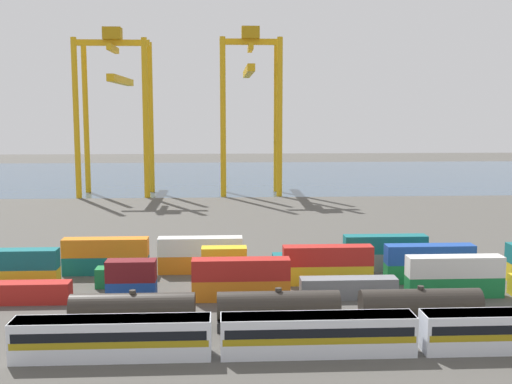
{
  "coord_description": "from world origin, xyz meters",
  "views": [
    {
      "loc": [
        -1.16,
        -81.34,
        23.57
      ],
      "look_at": [
        4.88,
        34.63,
        8.18
      ],
      "focal_mm": 44.35,
      "sensor_mm": 36.0,
      "label": 1
    }
  ],
  "objects_px": {
    "passenger_train": "(318,333)",
    "freight_tank_row": "(278,309)",
    "shipping_container_14": "(327,274)",
    "gantry_crane_west": "(116,95)",
    "shipping_container_1": "(132,291)",
    "shipping_container_11": "(119,277)",
    "shipping_container_16": "(429,273)",
    "shipping_container_21": "(106,265)",
    "shipping_container_23": "(200,264)",
    "gantry_crane_central": "(250,92)"
  },
  "relations": [
    {
      "from": "freight_tank_row",
      "to": "gantry_crane_central",
      "type": "height_order",
      "value": "gantry_crane_central"
    },
    {
      "from": "shipping_container_11",
      "to": "gantry_crane_west",
      "type": "bearing_deg",
      "value": 99.24
    },
    {
      "from": "passenger_train",
      "to": "shipping_container_23",
      "type": "bearing_deg",
      "value": 111.57
    },
    {
      "from": "passenger_train",
      "to": "shipping_container_16",
      "type": "height_order",
      "value": "passenger_train"
    },
    {
      "from": "gantry_crane_west",
      "to": "gantry_crane_central",
      "type": "bearing_deg",
      "value": 0.53
    },
    {
      "from": "passenger_train",
      "to": "gantry_crane_central",
      "type": "xyz_separation_m",
      "value": [
        -1.42,
        118.88,
        25.87
      ]
    },
    {
      "from": "gantry_crane_central",
      "to": "passenger_train",
      "type": "bearing_deg",
      "value": -89.31
    },
    {
      "from": "shipping_container_16",
      "to": "gantry_crane_central",
      "type": "bearing_deg",
      "value": 102.23
    },
    {
      "from": "freight_tank_row",
      "to": "passenger_train",
      "type": "bearing_deg",
      "value": -66.54
    },
    {
      "from": "shipping_container_1",
      "to": "shipping_container_23",
      "type": "relative_size",
      "value": 0.5
    },
    {
      "from": "shipping_container_1",
      "to": "shipping_container_14",
      "type": "relative_size",
      "value": 0.5
    },
    {
      "from": "shipping_container_11",
      "to": "passenger_train",
      "type": "bearing_deg",
      "value": -47.0
    },
    {
      "from": "shipping_container_1",
      "to": "passenger_train",
      "type": "bearing_deg",
      "value": -41.36
    },
    {
      "from": "freight_tank_row",
      "to": "shipping_container_16",
      "type": "distance_m",
      "value": 28.13
    },
    {
      "from": "shipping_container_21",
      "to": "freight_tank_row",
      "type": "bearing_deg",
      "value": -46.57
    },
    {
      "from": "passenger_train",
      "to": "freight_tank_row",
      "type": "relative_size",
      "value": 1.31
    },
    {
      "from": "shipping_container_21",
      "to": "gantry_crane_central",
      "type": "bearing_deg",
      "value": 74.41
    },
    {
      "from": "freight_tank_row",
      "to": "shipping_container_1",
      "type": "xyz_separation_m",
      "value": [
        -17.16,
        10.58,
        -0.84
      ]
    },
    {
      "from": "passenger_train",
      "to": "freight_tank_row",
      "type": "height_order",
      "value": "freight_tank_row"
    },
    {
      "from": "shipping_container_11",
      "to": "gantry_crane_central",
      "type": "bearing_deg",
      "value": 77.15
    },
    {
      "from": "shipping_container_1",
      "to": "shipping_container_11",
      "type": "distance_m",
      "value": 7.17
    },
    {
      "from": "shipping_container_11",
      "to": "shipping_container_21",
      "type": "xyz_separation_m",
      "value": [
        -2.93,
        6.69,
        0.0
      ]
    },
    {
      "from": "shipping_container_21",
      "to": "gantry_crane_west",
      "type": "relative_size",
      "value": 0.27
    },
    {
      "from": "shipping_container_1",
      "to": "shipping_container_16",
      "type": "xyz_separation_m",
      "value": [
        39.35,
        6.69,
        0.0
      ]
    },
    {
      "from": "shipping_container_1",
      "to": "shipping_container_23",
      "type": "xyz_separation_m",
      "value": [
        7.97,
        13.38,
        0.0
      ]
    },
    {
      "from": "shipping_container_14",
      "to": "shipping_container_11",
      "type": "bearing_deg",
      "value": 180.0
    },
    {
      "from": "shipping_container_16",
      "to": "shipping_container_21",
      "type": "height_order",
      "value": "same"
    },
    {
      "from": "shipping_container_1",
      "to": "shipping_container_23",
      "type": "height_order",
      "value": "same"
    },
    {
      "from": "freight_tank_row",
      "to": "gantry_crane_west",
      "type": "xyz_separation_m",
      "value": [
        -35.04,
        111.21,
        25.18
      ]
    },
    {
      "from": "shipping_container_21",
      "to": "gantry_crane_west",
      "type": "height_order",
      "value": "gantry_crane_west"
    },
    {
      "from": "shipping_container_11",
      "to": "shipping_container_14",
      "type": "bearing_deg",
      "value": 0.0
    },
    {
      "from": "freight_tank_row",
      "to": "gantry_crane_central",
      "type": "xyz_separation_m",
      "value": [
        1.75,
        111.56,
        25.87
      ]
    },
    {
      "from": "passenger_train",
      "to": "gantry_crane_west",
      "type": "bearing_deg",
      "value": 107.87
    },
    {
      "from": "shipping_container_23",
      "to": "gantry_crane_west",
      "type": "bearing_deg",
      "value": 106.5
    },
    {
      "from": "shipping_container_23",
      "to": "gantry_crane_west",
      "type": "distance_m",
      "value": 94.65
    },
    {
      "from": "shipping_container_11",
      "to": "freight_tank_row",
      "type": "bearing_deg",
      "value": -41.16
    },
    {
      "from": "passenger_train",
      "to": "shipping_container_14",
      "type": "xyz_separation_m",
      "value": [
        5.03,
        24.6,
        -0.84
      ]
    },
    {
      "from": "gantry_crane_west",
      "to": "shipping_container_21",
      "type": "bearing_deg",
      "value": -81.94
    },
    {
      "from": "shipping_container_14",
      "to": "shipping_container_23",
      "type": "distance_m",
      "value": 18.64
    },
    {
      "from": "shipping_container_16",
      "to": "shipping_container_1",
      "type": "bearing_deg",
      "value": -170.35
    },
    {
      "from": "passenger_train",
      "to": "shipping_container_23",
      "type": "distance_m",
      "value": 33.65
    },
    {
      "from": "shipping_container_11",
      "to": "shipping_container_14",
      "type": "height_order",
      "value": "same"
    },
    {
      "from": "shipping_container_14",
      "to": "freight_tank_row",
      "type": "bearing_deg",
      "value": -115.41
    },
    {
      "from": "shipping_container_16",
      "to": "shipping_container_11",
      "type": "bearing_deg",
      "value": 180.0
    },
    {
      "from": "passenger_train",
      "to": "shipping_container_23",
      "type": "height_order",
      "value": "passenger_train"
    },
    {
      "from": "shipping_container_14",
      "to": "gantry_crane_west",
      "type": "relative_size",
      "value": 0.27
    },
    {
      "from": "shipping_container_14",
      "to": "shipping_container_16",
      "type": "relative_size",
      "value": 1.0
    },
    {
      "from": "freight_tank_row",
      "to": "shipping_container_16",
      "type": "height_order",
      "value": "freight_tank_row"
    },
    {
      "from": "passenger_train",
      "to": "shipping_container_1",
      "type": "xyz_separation_m",
      "value": [
        -20.34,
        17.91,
        -0.84
      ]
    },
    {
      "from": "freight_tank_row",
      "to": "shipping_container_21",
      "type": "bearing_deg",
      "value": 133.43
    }
  ]
}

